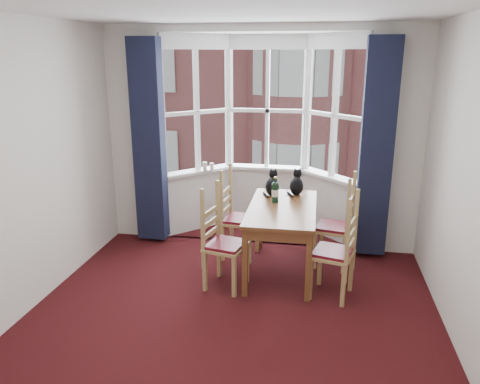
% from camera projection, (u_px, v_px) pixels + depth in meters
% --- Properties ---
extents(floor, '(4.50, 4.50, 0.00)m').
position_uv_depth(floor, '(225.00, 336.00, 4.22)').
color(floor, black).
rests_on(floor, ground).
extents(ceiling, '(4.50, 4.50, 0.00)m').
position_uv_depth(ceiling, '(221.00, 4.00, 3.42)').
color(ceiling, white).
rests_on(ceiling, floor).
extents(wall_left, '(0.00, 4.50, 4.50)m').
position_uv_depth(wall_left, '(3.00, 177.00, 4.16)').
color(wall_left, silver).
rests_on(wall_left, floor).
extents(wall_near, '(4.00, 0.00, 4.00)m').
position_uv_depth(wall_near, '(94.00, 356.00, 1.70)').
color(wall_near, silver).
rests_on(wall_near, floor).
extents(wall_back_pier_left, '(0.70, 0.12, 2.80)m').
position_uv_depth(wall_back_pier_left, '(137.00, 135.00, 6.22)').
color(wall_back_pier_left, silver).
rests_on(wall_back_pier_left, floor).
extents(wall_back_pier_right, '(0.70, 0.12, 2.80)m').
position_uv_depth(wall_back_pier_right, '(395.00, 144.00, 5.67)').
color(wall_back_pier_right, silver).
rests_on(wall_back_pier_right, floor).
extents(bay_window, '(2.76, 0.94, 2.80)m').
position_uv_depth(bay_window, '(265.00, 133.00, 6.42)').
color(bay_window, white).
rests_on(bay_window, floor).
extents(curtain_left, '(0.38, 0.22, 2.60)m').
position_uv_depth(curtain_left, '(149.00, 142.00, 6.03)').
color(curtain_left, '#171B34').
rests_on(curtain_left, floor).
extents(curtain_right, '(0.38, 0.22, 2.60)m').
position_uv_depth(curtain_right, '(376.00, 150.00, 5.55)').
color(curtain_right, '#171B34').
rests_on(curtain_right, floor).
extents(dining_table, '(0.77, 1.41, 0.79)m').
position_uv_depth(dining_table, '(282.00, 215.00, 5.30)').
color(dining_table, brown).
rests_on(dining_table, floor).
extents(chair_left_near, '(0.48, 0.50, 0.92)m').
position_uv_depth(chair_left_near, '(218.00, 245.00, 5.03)').
color(chair_left_near, tan).
rests_on(chair_left_near, floor).
extents(chair_left_far, '(0.44, 0.46, 0.92)m').
position_uv_depth(chair_left_far, '(233.00, 220.00, 5.79)').
color(chair_left_far, tan).
rests_on(chair_left_far, floor).
extents(chair_right_near, '(0.49, 0.51, 0.92)m').
position_uv_depth(chair_right_near, '(341.00, 255.00, 4.77)').
color(chair_right_near, tan).
rests_on(chair_right_near, floor).
extents(chair_right_far, '(0.48, 0.50, 0.92)m').
position_uv_depth(chair_right_far, '(341.00, 229.00, 5.48)').
color(chair_right_far, tan).
rests_on(chair_right_far, floor).
extents(cat_left, '(0.17, 0.24, 0.32)m').
position_uv_depth(cat_left, '(272.00, 185.00, 5.68)').
color(cat_left, black).
rests_on(cat_left, dining_table).
extents(cat_right, '(0.17, 0.24, 0.32)m').
position_uv_depth(cat_right, '(297.00, 185.00, 5.71)').
color(cat_right, black).
rests_on(cat_right, dining_table).
extents(wine_bottle, '(0.08, 0.08, 0.31)m').
position_uv_depth(wine_bottle, '(275.00, 191.00, 5.39)').
color(wine_bottle, black).
rests_on(wine_bottle, dining_table).
extents(candle_tall, '(0.06, 0.06, 0.12)m').
position_uv_depth(candle_tall, '(205.00, 166.00, 6.55)').
color(candle_tall, white).
rests_on(candle_tall, bay_window).
extents(candle_short, '(0.06, 0.06, 0.10)m').
position_uv_depth(candle_short, '(212.00, 167.00, 6.56)').
color(candle_short, white).
rests_on(candle_short, bay_window).
extents(street, '(80.00, 80.00, 0.00)m').
position_uv_depth(street, '(310.00, 166.00, 36.37)').
color(street, '#333335').
rests_on(street, ground).
extents(tenement_building, '(18.40, 7.80, 15.20)m').
position_uv_depth(tenement_building, '(303.00, 77.00, 16.98)').
color(tenement_building, '#99524F').
rests_on(tenement_building, street).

